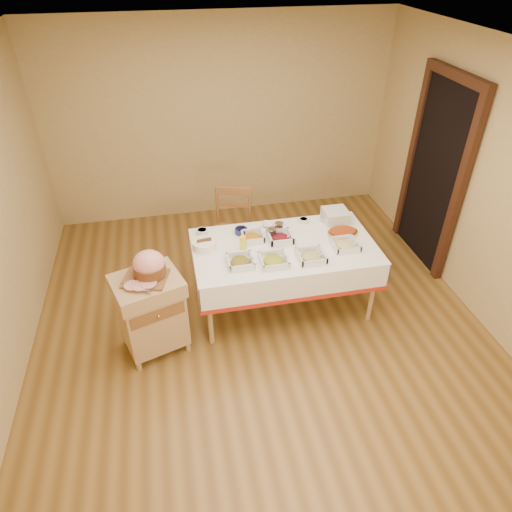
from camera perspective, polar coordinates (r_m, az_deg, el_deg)
The scene contains 23 objects.
room_shell at distance 3.95m, azimuth 0.72°, elevation 4.93°, with size 5.00×5.00×5.00m.
doorway at distance 5.60m, azimuth 21.53°, elevation 9.83°, with size 0.09×1.10×2.20m.
dining_table at distance 4.64m, azimuth 3.48°, elevation -0.35°, with size 1.82×1.02×0.76m.
butcher_cart at distance 4.33m, azimuth -12.97°, elevation -6.62°, with size 0.71×0.64×0.83m.
dining_chair at distance 5.25m, azimuth -2.99°, elevation 3.19°, with size 0.56×0.54×0.99m.
ham_on_board at distance 4.06m, azimuth -13.28°, elevation -1.32°, with size 0.40×0.38×0.26m.
serving_dish_a at distance 4.26m, azimuth -1.97°, elevation -0.71°, with size 0.25×0.24×0.11m.
serving_dish_b at distance 4.28m, azimuth 2.22°, elevation -0.56°, with size 0.26×0.26×0.10m.
serving_dish_c at distance 4.36m, azimuth 6.90°, elevation -0.04°, with size 0.25×0.25×0.10m.
serving_dish_d at distance 4.58m, azimuth 11.06°, elevation 1.40°, with size 0.25×0.25×0.09m.
serving_dish_e at distance 4.61m, azimuth -0.41°, elevation 2.41°, with size 0.23×0.22×0.10m.
serving_dish_f at distance 4.60m, azimuth 3.04°, elevation 2.30°, with size 0.25×0.24×0.11m.
small_bowl_left at distance 4.74m, azimuth -6.75°, elevation 3.07°, with size 0.11×0.11×0.05m.
small_bowl_mid at distance 4.72m, azimuth -1.87°, elevation 3.20°, with size 0.13×0.13×0.06m.
small_bowl_right at distance 4.92m, azimuth 5.97°, elevation 4.45°, with size 0.10×0.10×0.05m.
bowl_white_imported at distance 4.85m, azimuth 1.59°, elevation 3.94°, with size 0.13×0.13×0.03m, color silver.
bowl_small_imported at distance 4.99m, azimuth 8.91°, elevation 4.65°, with size 0.16×0.16×0.05m, color silver.
preserve_jar_left at distance 4.63m, azimuth 2.01°, elevation 2.80°, with size 0.09×0.09×0.11m.
preserve_jar_right at distance 4.72m, azimuth 2.89°, elevation 3.47°, with size 0.09×0.09×0.12m.
mustard_bottle at distance 4.45m, azimuth -1.66°, elevation 1.74°, with size 0.06×0.06×0.18m.
bread_basket at distance 4.50m, azimuth -6.46°, elevation 1.41°, with size 0.24×0.24×0.10m.
plate_stack at distance 4.99m, azimuth 9.89°, elevation 5.02°, with size 0.26×0.26×0.12m.
brass_platter at distance 4.80m, azimuth 10.78°, elevation 2.95°, with size 0.32×0.23×0.04m.
Camera 1 is at (-0.74, -3.33, 3.30)m, focal length 32.00 mm.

